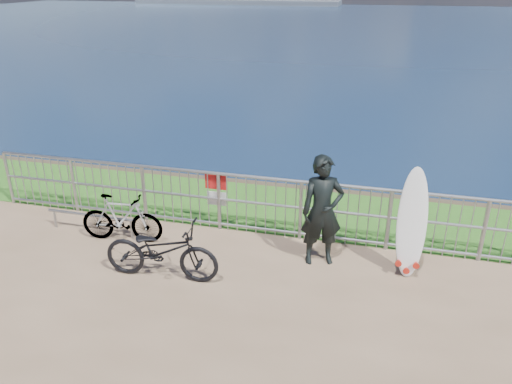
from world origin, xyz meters
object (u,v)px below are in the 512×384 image
(bicycle_near, at_px, (161,251))
(surfer, at_px, (322,211))
(bicycle_far, at_px, (121,218))
(surfboard, at_px, (411,227))

(bicycle_near, bearing_deg, surfer, -68.00)
(surfer, xyz_separation_m, bicycle_far, (-3.47, -0.19, -0.47))
(surfboard, height_order, bicycle_far, surfboard)
(surfboard, distance_m, bicycle_far, 4.86)
(bicycle_far, bearing_deg, surfer, -92.99)
(bicycle_near, distance_m, bicycle_far, 1.48)
(surfer, bearing_deg, surfboard, -18.21)
(surfer, distance_m, bicycle_near, 2.58)
(surfer, height_order, bicycle_far, surfer)
(surfboard, distance_m, bicycle_near, 3.85)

